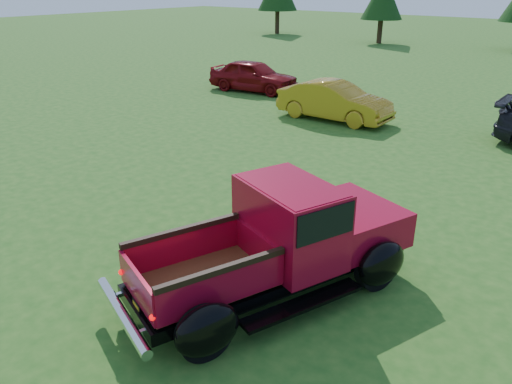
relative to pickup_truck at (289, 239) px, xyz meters
name	(u,v)px	position (x,y,z in m)	size (l,w,h in m)	color
ground	(264,247)	(-1.00, 0.69, -0.79)	(120.00, 120.00, 0.00)	#205117
pickup_truck	(289,239)	(0.00, 0.00, 0.00)	(3.27, 4.79, 1.67)	black
show_car_red	(254,76)	(-9.50, 10.85, -0.15)	(1.51, 3.75, 1.28)	maroon
show_car_yellow	(334,101)	(-4.50, 8.94, -0.17)	(1.33, 3.80, 1.25)	#B08417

